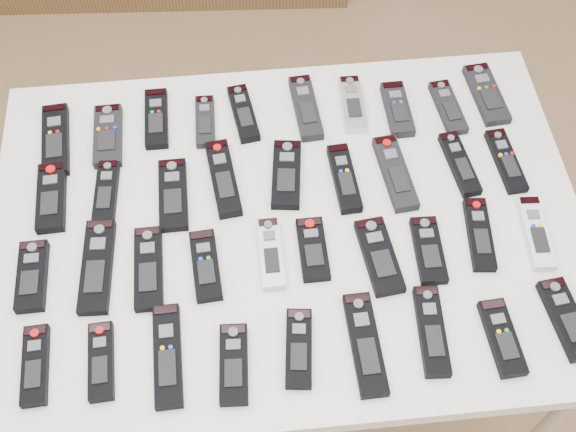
{
  "coord_description": "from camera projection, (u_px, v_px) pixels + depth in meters",
  "views": [
    {
      "loc": [
        -0.1,
        -0.8,
        2.06
      ],
      "look_at": [
        -0.02,
        0.01,
        0.8
      ],
      "focal_mm": 45.0,
      "sensor_mm": 36.0,
      "label": 1
    }
  ],
  "objects": [
    {
      "name": "remote_26",
      "position": [
        428.0,
        250.0,
        1.47
      ],
      "size": [
        0.06,
        0.15,
        0.02
      ],
      "primitive_type": "cube",
      "rotation": [
        0.0,
        0.0,
        -0.03
      ],
      "color": "black",
      "rests_on": "table"
    },
    {
      "name": "remote_34",
      "position": [
        365.0,
        344.0,
        1.36
      ],
      "size": [
        0.06,
        0.21,
        0.02
      ],
      "primitive_type": "cube",
      "rotation": [
        0.0,
        0.0,
        0.03
      ],
      "color": "black",
      "rests_on": "table"
    },
    {
      "name": "remote_37",
      "position": [
        566.0,
        319.0,
        1.39
      ],
      "size": [
        0.07,
        0.17,
        0.02
      ],
      "primitive_type": "cube",
      "rotation": [
        0.0,
        0.0,
        0.12
      ],
      "color": "black",
      "rests_on": "table"
    },
    {
      "name": "remote_25",
      "position": [
        379.0,
        256.0,
        1.46
      ],
      "size": [
        0.08,
        0.18,
        0.02
      ],
      "primitive_type": "cube",
      "rotation": [
        0.0,
        0.0,
        0.11
      ],
      "color": "black",
      "rests_on": "table"
    },
    {
      "name": "remote_33",
      "position": [
        299.0,
        348.0,
        1.35
      ],
      "size": [
        0.07,
        0.16,
        0.02
      ],
      "primitive_type": "cube",
      "rotation": [
        0.0,
        0.0,
        -0.12
      ],
      "color": "black",
      "rests_on": "table"
    },
    {
      "name": "remote_20",
      "position": [
        97.0,
        266.0,
        1.45
      ],
      "size": [
        0.07,
        0.21,
        0.02
      ],
      "primitive_type": "cube",
      "rotation": [
        0.0,
        0.0,
        -0.05
      ],
      "color": "black",
      "rests_on": "table"
    },
    {
      "name": "remote_35",
      "position": [
        432.0,
        331.0,
        1.37
      ],
      "size": [
        0.06,
        0.19,
        0.02
      ],
      "primitive_type": "cube",
      "rotation": [
        0.0,
        0.0,
        -0.06
      ],
      "color": "black",
      "rests_on": "table"
    },
    {
      "name": "remote_7",
      "position": [
        397.0,
        109.0,
        1.67
      ],
      "size": [
        0.05,
        0.16,
        0.02
      ],
      "primitive_type": "cube",
      "rotation": [
        0.0,
        0.0,
        0.01
      ],
      "color": "black",
      "rests_on": "table"
    },
    {
      "name": "remote_27",
      "position": [
        479.0,
        234.0,
        1.49
      ],
      "size": [
        0.06,
        0.17,
        0.02
      ],
      "primitive_type": "cube",
      "rotation": [
        0.0,
        0.0,
        -0.1
      ],
      "color": "black",
      "rests_on": "table"
    },
    {
      "name": "remote_16",
      "position": [
        395.0,
        173.0,
        1.57
      ],
      "size": [
        0.07,
        0.2,
        0.02
      ],
      "primitive_type": "cube",
      "rotation": [
        0.0,
        0.0,
        0.1
      ],
      "color": "black",
      "rests_on": "table"
    },
    {
      "name": "remote_4",
      "position": [
        243.0,
        113.0,
        1.67
      ],
      "size": [
        0.07,
        0.17,
        0.02
      ],
      "primitive_type": "cube",
      "rotation": [
        0.0,
        0.0,
        0.14
      ],
      "color": "black",
      "rests_on": "table"
    },
    {
      "name": "remote_32",
      "position": [
        234.0,
        364.0,
        1.34
      ],
      "size": [
        0.06,
        0.16,
        0.02
      ],
      "primitive_type": "cube",
      "rotation": [
        0.0,
        0.0,
        -0.06
      ],
      "color": "black",
      "rests_on": "table"
    },
    {
      "name": "remote_0",
      "position": [
        56.0,
        140.0,
        1.62
      ],
      "size": [
        0.07,
        0.2,
        0.02
      ],
      "primitive_type": "cube",
      "rotation": [
        0.0,
        0.0,
        0.07
      ],
      "color": "black",
      "rests_on": "table"
    },
    {
      "name": "table",
      "position": [
        288.0,
        235.0,
        1.57
      ],
      "size": [
        1.25,
        0.88,
        0.78
      ],
      "color": "white",
      "rests_on": "ground"
    },
    {
      "name": "remote_2",
      "position": [
        156.0,
        119.0,
        1.66
      ],
      "size": [
        0.05,
        0.17,
        0.02
      ],
      "primitive_type": "cube",
      "rotation": [
        0.0,
        0.0,
        0.01
      ],
      "color": "black",
      "rests_on": "table"
    },
    {
      "name": "remote_13",
      "position": [
        223.0,
        178.0,
        1.57
      ],
      "size": [
        0.07,
        0.2,
        0.02
      ],
      "primitive_type": "cube",
      "rotation": [
        0.0,
        0.0,
        0.12
      ],
      "color": "black",
      "rests_on": "table"
    },
    {
      "name": "remote_6",
      "position": [
        353.0,
        104.0,
        1.68
      ],
      "size": [
        0.05,
        0.16,
        0.02
      ],
      "primitive_type": "cube",
      "rotation": [
        0.0,
        0.0,
        -0.02
      ],
      "color": "#B7B7BC",
      "rests_on": "table"
    },
    {
      "name": "remote_10",
      "position": [
        51.0,
        197.0,
        1.54
      ],
      "size": [
        0.07,
        0.17,
        0.02
      ],
      "primitive_type": "cube",
      "rotation": [
        0.0,
        0.0,
        0.04
      ],
      "color": "black",
      "rests_on": "table"
    },
    {
      "name": "remote_22",
      "position": [
        206.0,
        266.0,
        1.45
      ],
      "size": [
        0.06,
        0.16,
        0.02
      ],
      "primitive_type": "cube",
      "rotation": [
        0.0,
        0.0,
        0.07
      ],
      "color": "black",
      "rests_on": "table"
    },
    {
      "name": "remote_15",
      "position": [
        344.0,
        178.0,
        1.57
      ],
      "size": [
        0.06,
        0.18,
        0.02
      ],
      "primitive_type": "cube",
      "rotation": [
        0.0,
        0.0,
        0.05
      ],
      "color": "black",
      "rests_on": "table"
    },
    {
      "name": "remote_18",
      "position": [
        506.0,
        161.0,
        1.6
      ],
      "size": [
        0.06,
        0.17,
        0.02
      ],
      "primitive_type": "cube",
      "rotation": [
        0.0,
        0.0,
        0.07
      ],
      "color": "black",
      "rests_on": "table"
    },
    {
      "name": "remote_36",
      "position": [
        502.0,
        338.0,
        1.37
      ],
      "size": [
        0.06,
        0.16,
        0.02
      ],
      "primitive_type": "cube",
      "rotation": [
        0.0,
        0.0,
        0.06
      ],
      "color": "black",
      "rests_on": "table"
    },
    {
      "name": "remote_3",
      "position": [
        205.0,
        122.0,
        1.66
      ],
      "size": [
        0.05,
        0.15,
        0.02
      ],
      "primitive_type": "cube",
      "rotation": [
        0.0,
        0.0,
        -0.02
      ],
      "color": "black",
      "rests_on": "table"
    },
    {
      "name": "remote_30",
      "position": [
        101.0,
        361.0,
        1.34
      ],
      "size": [
        0.05,
        0.15,
        0.02
      ],
      "primitive_type": "cube",
      "rotation": [
        0.0,
        0.0,
        0.04
      ],
      "color": "black",
      "rests_on": "table"
    },
    {
      "name": "remote_8",
      "position": [
        448.0,
        108.0,
        1.68
      ],
      "size": [
        0.06,
        0.16,
        0.02
      ],
      "primitive_type": "cube",
      "rotation": [
        0.0,
        0.0,
        0.1
      ],
      "color": "black",
      "rests_on": "table"
    },
    {
      "name": "remote_19",
      "position": [
        32.0,
        276.0,
        1.44
      ],
      "size": [
        0.06,
        0.15,
        0.02
      ],
      "primitive_type": "cube",
      "rotation": [
        0.0,
        0.0,
        0.02
      ],
      "color": "black",
      "rests_on": "table"
    },
    {
      "name": "remote_5",
      "position": [
        306.0,
        108.0,
        1.68
      ],
      "size": [
        0.06,
        0.19,
        0.02
      ],
      "primitive_type": "cube",
      "rotation": [
        0.0,
        0.0,
        0.07
      ],
      "color": "black",
      "rests_on": "table"
    },
    {
      "name": "remote_17",
      "position": [
        460.0,
        164.0,
        1.59
      ],
      "size": [
        0.06,
        0.17,
        0.02
      ],
      "primitive_type": "cube",
      "rotation": [
        0.0,
        0.0,
        0.12
      ],
      "color": "black",
      "rests_on": "table"
    },
    {
      "name": "remote_29",
      "position": [
        35.0,
        365.0,
        1.34
      ],
      "size": [
        0.05,
        0.16,
        0.02
      ],
      "primitive_type": "cube",
      "rotation": [
        0.0,
        0.0,
        0.04
      ],
      "color": "black",
      "rests_on": "table"
    },
    {
      "name": "remote_9",
      "position": [
        486.0,
        94.0,
        1.7
      ],
      "size": [
        0.07,
        0.18,
        0.02
      ],
      "primitive_type": "cube",
      "rotation": [
        0.0,
        0.0,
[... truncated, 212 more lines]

